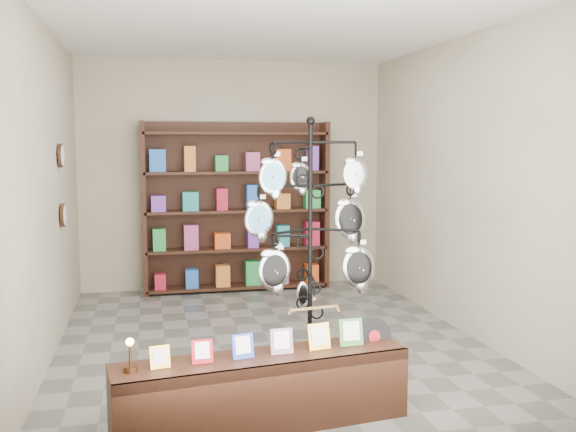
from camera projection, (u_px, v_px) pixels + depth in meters
name	position (u px, v px, depth m)	size (l,w,h in m)	color
ground	(270.00, 341.00, 6.26)	(5.00, 5.00, 0.00)	slate
room_envelope	(269.00, 151.00, 6.05)	(5.00, 5.00, 5.00)	#B8AF94
display_tree	(310.00, 230.00, 5.15)	(1.09, 0.92, 2.13)	black
front_shelf	(263.00, 391.00, 4.35)	(2.05, 0.68, 0.71)	black
back_shelving	(237.00, 212.00, 8.37)	(2.42, 0.36, 2.20)	black
wall_clocks	(62.00, 186.00, 6.44)	(0.03, 0.24, 0.84)	black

